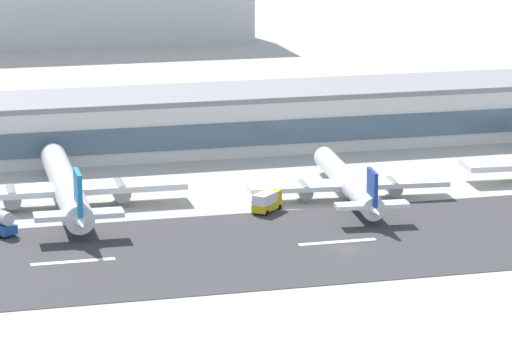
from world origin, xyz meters
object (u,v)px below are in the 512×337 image
object	(u,v)px
service_box_truck_0	(267,201)
airliner_navy_tail_gate_2	(349,184)
airliner_blue_tail_gate_1	(66,188)
terminal_building	(154,123)

from	to	relation	value
service_box_truck_0	airliner_navy_tail_gate_2	bearing A→B (deg)	-31.96
airliner_blue_tail_gate_1	airliner_navy_tail_gate_2	bearing A→B (deg)	-97.11
airliner_navy_tail_gate_2	service_box_truck_0	world-z (taller)	airliner_navy_tail_gate_2
terminal_building	airliner_navy_tail_gate_2	distance (m)	51.05
terminal_building	airliner_blue_tail_gate_1	size ratio (longest dim) A/B	4.33
airliner_blue_tail_gate_1	service_box_truck_0	xyz separation A→B (m)	(30.91, -10.30, -1.58)
airliner_blue_tail_gate_1	service_box_truck_0	distance (m)	32.62
terminal_building	service_box_truck_0	xyz separation A→B (m)	(9.65, -48.33, -3.83)
airliner_blue_tail_gate_1	terminal_building	bearing A→B (deg)	-28.26
airliner_navy_tail_gate_2	airliner_blue_tail_gate_1	bearing A→B (deg)	87.00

